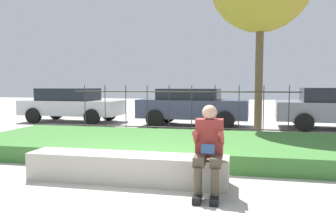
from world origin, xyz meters
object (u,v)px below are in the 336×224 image
(car_parked_center, at_px, (193,106))
(car_parked_left, at_px, (71,104))
(person_seated_reader, at_px, (209,146))
(stone_bench, at_px, (126,169))

(car_parked_center, bearing_deg, car_parked_left, 179.23)
(car_parked_center, bearing_deg, person_seated_reader, -77.61)
(person_seated_reader, xyz_separation_m, car_parked_left, (-6.28, 7.80, 0.06))
(stone_bench, relative_size, car_parked_left, 0.78)
(stone_bench, xyz_separation_m, car_parked_left, (-4.97, 7.49, 0.53))
(stone_bench, height_order, car_parked_center, car_parked_center)
(person_seated_reader, bearing_deg, car_parked_left, 128.81)
(person_seated_reader, relative_size, car_parked_left, 0.30)
(stone_bench, height_order, person_seated_reader, person_seated_reader)
(stone_bench, distance_m, car_parked_left, 9.01)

